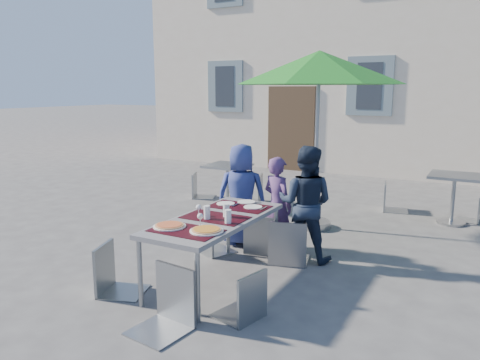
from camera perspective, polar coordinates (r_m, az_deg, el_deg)
The scene contains 22 objects.
ground at distance 5.29m, azimuth -5.44°, elevation -12.78°, with size 90.00×90.00×0.00m, color #454547.
dining_table at distance 5.15m, azimuth -3.04°, elevation -5.18°, with size 0.80×1.85×0.76m.
pizza_near_left at distance 4.83m, azimuth -8.59°, elevation -5.52°, with size 0.33×0.33×0.03m.
pizza_near_right at distance 4.64m, azimuth -4.11°, elevation -6.11°, with size 0.34×0.34×0.03m.
glassware at distance 5.02m, azimuth -2.93°, elevation -4.04°, with size 0.50×0.47×0.15m.
place_settings at distance 5.68m, azimuth 0.23°, elevation -2.95°, with size 0.63×0.42×0.01m.
child_0 at distance 6.43m, azimuth 0.19°, elevation -1.80°, with size 0.69×0.45×1.41m, color navy.
child_1 at distance 6.18m, azimuth 4.59°, elevation -3.01°, with size 0.46×0.31×1.27m, color #513368.
child_2 at distance 5.90m, azimuth 7.99°, elevation -2.86°, with size 0.71×0.41×1.46m, color #182236.
chair_0 at distance 6.11m, azimuth -3.70°, elevation -4.07°, with size 0.54×0.54×0.93m.
chair_1 at distance 6.12m, azimuth 2.62°, elevation -3.75°, with size 0.53×0.54×0.97m.
chair_2 at distance 5.74m, azimuth 6.00°, elevation -4.25°, with size 0.57×0.58×1.06m.
chair_3 at distance 5.11m, azimuth -15.34°, elevation -7.00°, with size 0.56×0.56×1.00m.
chair_4 at distance 4.38m, azimuth 0.58°, elevation -10.47°, with size 0.49×0.48×0.90m.
chair_5 at distance 4.26m, azimuth -8.99°, elevation -9.82°, with size 0.52×0.53×1.06m.
patio_umbrella at distance 7.15m, azimuth 9.62°, elevation 13.18°, with size 2.51×2.51×2.69m.
cafe_table_0 at distance 8.56m, azimuth -1.53°, elevation 0.35°, with size 0.73×0.73×0.78m.
bg_chair_l_0 at distance 9.30m, azimuth -5.02°, elevation 1.14°, with size 0.54×0.54×0.92m.
bg_chair_r_0 at distance 8.82m, azimuth 1.84°, elevation 1.06°, with size 0.58×0.58×1.03m.
cafe_table_1 at distance 8.16m, azimuth 24.62°, elevation -0.99°, with size 0.75×0.75×0.81m.
bg_chair_l_1 at distance 8.67m, azimuth 17.99°, elevation -0.04°, with size 0.49×0.49×0.94m.
bg_chair_r_1 at distance 8.47m, azimuth 26.90°, elevation -1.38°, with size 0.43×0.43×0.84m.
Camera 1 is at (2.74, -3.99, 2.14)m, focal length 35.00 mm.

